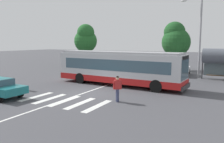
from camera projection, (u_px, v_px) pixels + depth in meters
name	position (u px, v px, depth m)	size (l,w,h in m)	color
ground_plane	(88.00, 93.00, 17.43)	(160.00, 160.00, 0.00)	#47474C
city_transit_bus	(119.00, 68.00, 20.52)	(12.14, 3.20, 3.06)	black
pedestrian_crossing_street	(117.00, 87.00, 14.79)	(0.47, 0.46, 1.72)	#333856
parked_car_red	(139.00, 66.00, 29.78)	(2.28, 4.67, 1.35)	black
parked_car_silver	(160.00, 67.00, 28.71)	(1.97, 4.55, 1.35)	black
parked_car_white	(181.00, 69.00, 26.92)	(2.18, 4.63, 1.35)	black
twin_arm_street_lamp	(201.00, 28.00, 24.41)	(4.35, 0.32, 8.72)	#939399
background_tree_left	(86.00, 39.00, 38.78)	(3.93, 3.93, 6.96)	brown
background_tree_right	(176.00, 39.00, 31.17)	(3.91, 3.91, 6.73)	brown
crosswalk_painted_stripes	(65.00, 101.00, 15.09)	(5.62, 3.04, 0.01)	silver
lane_center_line	(99.00, 88.00, 19.32)	(0.16, 24.00, 0.01)	silver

